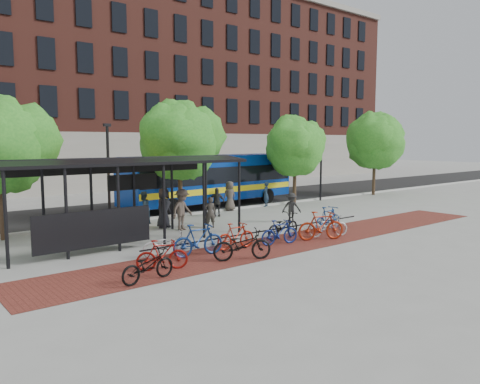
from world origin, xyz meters
TOP-DOWN VIEW (x-y plane):
  - ground at (0.00, 0.00)m, footprint 160.00×160.00m
  - asphalt_street at (0.00, 8.00)m, footprint 160.00×8.00m
  - curb at (0.00, 4.00)m, footprint 160.00×0.25m
  - brick_strip at (-2.00, -5.00)m, footprint 24.00×3.00m
  - bike_rack_rail at (-3.30, -4.10)m, footprint 12.00×0.05m
  - building_brick at (10.00, 26.00)m, footprint 55.00×14.00m
  - bus_shelter at (-8.13, -0.48)m, footprint 10.60×3.07m
  - tree_a at (-11.91, 3.35)m, footprint 4.90×4.00m
  - tree_b at (-2.90, 3.35)m, footprint 5.15×4.20m
  - tree_c at (6.09, 3.35)m, footprint 4.66×3.80m
  - tree_d at (15.10, 3.35)m, footprint 5.39×4.40m
  - lamp_post_left at (-7.00, 3.60)m, footprint 0.35×0.20m
  - lamp_post_right at (9.00, 3.60)m, footprint 0.35×0.20m
  - bus at (1.05, 6.07)m, footprint 12.54×3.53m
  - bike_0 at (-10.06, -6.12)m, footprint 1.96×0.93m
  - bike_1 at (-9.09, -5.30)m, footprint 1.78×1.08m
  - bike_2 at (-8.07, -3.92)m, footprint 1.94×1.29m
  - bike_3 at (-7.10, -4.48)m, footprint 2.10×0.84m
  - bike_4 at (-6.21, -5.96)m, footprint 2.25×1.54m
  - bike_5 at (-5.28, -4.44)m, footprint 1.79×0.61m
  - bike_7 at (-3.41, -4.99)m, footprint 1.81×0.82m
  - bike_8 at (-2.47, -4.22)m, footprint 2.23×1.10m
  - bike_9 at (-1.39, -5.46)m, footprint 2.16×1.41m
  - bike_10 at (-0.59, -5.19)m, footprint 1.98×1.33m
  - bike_11 at (0.43, -4.31)m, footprint 2.03×0.76m
  - pedestrian_0 at (-5.16, 1.38)m, footprint 1.15×0.99m
  - pedestrian_1 at (-3.39, -0.06)m, footprint 0.66×0.56m
  - pedestrian_2 at (-5.50, 2.87)m, footprint 0.99×0.88m
  - pedestrian_3 at (-4.79, 0.29)m, footprint 1.44×1.08m
  - pedestrian_4 at (-1.02, 2.61)m, footprint 1.01×0.84m
  - pedestrian_6 at (0.85, 3.80)m, footprint 0.91×0.60m
  - pedestrian_7 at (3.85, 3.80)m, footprint 0.71×0.65m
  - pedestrian_9 at (0.83, -1.50)m, footprint 1.15×1.06m

SIDE VIEW (x-z plane):
  - ground at x=0.00m, z-range 0.00..0.00m
  - bike_rack_rail at x=-3.30m, z-range -0.47..0.47m
  - brick_strip at x=-2.00m, z-range 0.00..0.01m
  - asphalt_street at x=0.00m, z-range 0.00..0.01m
  - curb at x=0.00m, z-range 0.00..0.12m
  - bike_2 at x=-8.07m, z-range 0.00..0.97m
  - bike_10 at x=-0.59m, z-range 0.00..0.99m
  - bike_0 at x=-10.06m, z-range 0.00..0.99m
  - bike_1 at x=-9.09m, z-range 0.00..1.03m
  - bike_7 at x=-3.41m, z-range 0.00..1.05m
  - bike_5 at x=-5.28m, z-range 0.00..1.06m
  - bike_4 at x=-6.21m, z-range 0.00..1.12m
  - bike_8 at x=-2.47m, z-range 0.00..1.12m
  - bike_11 at x=0.43m, z-range 0.00..1.19m
  - bike_3 at x=-7.10m, z-range 0.00..1.23m
  - bike_9 at x=-1.39m, z-range 0.00..1.26m
  - pedestrian_1 at x=-3.39m, z-range 0.00..1.53m
  - pedestrian_9 at x=0.83m, z-range 0.00..1.56m
  - pedestrian_4 at x=-1.02m, z-range 0.00..1.62m
  - pedestrian_7 at x=3.85m, z-range 0.00..1.63m
  - pedestrian_2 at x=-5.50m, z-range 0.00..1.70m
  - pedestrian_6 at x=0.85m, z-range 0.00..1.82m
  - pedestrian_0 at x=-5.16m, z-range 0.00..1.98m
  - pedestrian_3 at x=-4.79m, z-range 0.00..1.98m
  - bus at x=1.05m, z-range 0.25..3.59m
  - lamp_post_left at x=-7.00m, z-range 0.18..5.31m
  - lamp_post_right at x=9.00m, z-range 0.18..5.31m
  - bus_shelter at x=-8.13m, z-range 1.20..4.80m
  - tree_c at x=6.09m, z-range 1.09..7.02m
  - tree_a at x=-11.91m, z-range 1.15..7.33m
  - tree_b at x=-2.90m, z-range 1.22..7.69m
  - tree_d at x=15.10m, z-range 1.19..7.74m
  - building_brick at x=10.00m, z-range 0.00..20.00m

